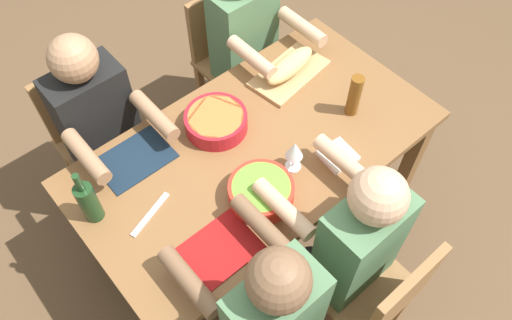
% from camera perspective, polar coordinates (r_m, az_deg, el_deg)
% --- Properties ---
extents(ground_plane, '(8.00, 8.00, 0.00)m').
position_cam_1_polar(ground_plane, '(2.88, 0.00, -7.23)').
color(ground_plane, brown).
extents(dining_table, '(1.65, 0.90, 0.74)m').
position_cam_1_polar(dining_table, '(2.33, 0.00, 0.31)').
color(dining_table, brown).
rests_on(dining_table, ground_plane).
extents(chair_near_left, '(0.40, 0.40, 0.85)m').
position_cam_1_polar(chair_near_left, '(3.04, -3.10, 12.05)').
color(chair_near_left, olive).
rests_on(chair_near_left, ground_plane).
extents(diner_near_left, '(0.41, 0.53, 1.20)m').
position_cam_1_polar(diner_near_left, '(2.79, -0.87, 13.36)').
color(diner_near_left, '#2D2D38').
rests_on(diner_near_left, ground_plane).
extents(diner_far_right, '(0.41, 0.53, 1.20)m').
position_cam_1_polar(diner_far_right, '(1.95, 1.26, -16.93)').
color(diner_far_right, '#2D2D38').
rests_on(diner_far_right, ground_plane).
extents(chair_far_center, '(0.40, 0.40, 0.85)m').
position_cam_1_polar(chair_far_center, '(2.26, 13.34, -14.44)').
color(chair_far_center, olive).
rests_on(chair_far_center, ground_plane).
extents(diner_far_center, '(0.41, 0.53, 1.20)m').
position_cam_1_polar(diner_far_center, '(2.09, 10.71, -8.94)').
color(diner_far_center, '#2D2D38').
rests_on(diner_far_center, ground_plane).
extents(chair_near_right, '(0.40, 0.40, 0.85)m').
position_cam_1_polar(chair_near_right, '(2.77, -17.85, 3.16)').
color(chair_near_right, olive).
rests_on(chair_near_right, ground_plane).
extents(diner_near_right, '(0.41, 0.53, 1.20)m').
position_cam_1_polar(diner_near_right, '(2.49, -17.03, 3.75)').
color(diner_near_right, '#2D2D38').
rests_on(diner_near_right, ground_plane).
extents(serving_bowl_fruit, '(0.29, 0.29, 0.08)m').
position_cam_1_polar(serving_bowl_fruit, '(2.29, -4.55, 4.46)').
color(serving_bowl_fruit, '#B21923').
rests_on(serving_bowl_fruit, dining_table).
extents(serving_bowl_salad, '(0.27, 0.27, 0.09)m').
position_cam_1_polar(serving_bowl_salad, '(2.06, 0.59, -3.55)').
color(serving_bowl_salad, red).
rests_on(serving_bowl_salad, dining_table).
extents(cutting_board, '(0.43, 0.27, 0.02)m').
position_cam_1_polar(cutting_board, '(2.54, 3.80, 9.76)').
color(cutting_board, tan).
rests_on(cutting_board, dining_table).
extents(bread_loaf, '(0.33, 0.15, 0.09)m').
position_cam_1_polar(bread_loaf, '(2.51, 3.87, 10.65)').
color(bread_loaf, tan).
rests_on(bread_loaf, cutting_board).
extents(wine_bottle, '(0.08, 0.08, 0.29)m').
position_cam_1_polar(wine_bottle, '(2.08, -18.46, -4.48)').
color(wine_bottle, '#193819').
rests_on(wine_bottle, dining_table).
extents(beer_bottle, '(0.06, 0.06, 0.22)m').
position_cam_1_polar(beer_bottle, '(2.34, 11.09, 7.18)').
color(beer_bottle, brown).
rests_on(beer_bottle, dining_table).
extents(wine_glass, '(0.08, 0.08, 0.17)m').
position_cam_1_polar(wine_glass, '(2.10, 4.38, 1.04)').
color(wine_glass, silver).
rests_on(wine_glass, dining_table).
extents(placemat_far_right, '(0.32, 0.23, 0.01)m').
position_cam_1_polar(placemat_far_right, '(1.99, -4.49, -10.29)').
color(placemat_far_right, maroon).
rests_on(placemat_far_right, dining_table).
extents(placemat_near_right, '(0.32, 0.23, 0.01)m').
position_cam_1_polar(placemat_near_right, '(2.27, -13.57, 0.11)').
color(placemat_near_right, '#142333').
rests_on(placemat_near_right, dining_table).
extents(carving_knife, '(0.23, 0.10, 0.01)m').
position_cam_1_polar(carving_knife, '(2.10, -11.88, -6.04)').
color(carving_knife, silver).
rests_on(carving_knife, dining_table).
extents(napkin_stack, '(0.15, 0.15, 0.02)m').
position_cam_1_polar(napkin_stack, '(2.24, 9.26, 0.49)').
color(napkin_stack, white).
rests_on(napkin_stack, dining_table).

